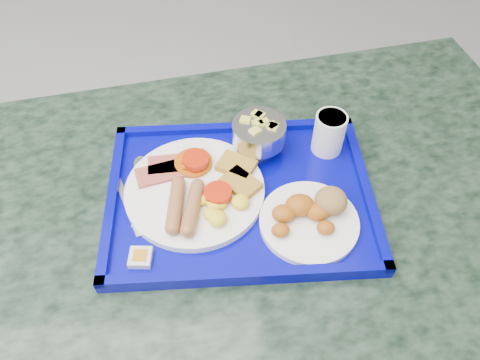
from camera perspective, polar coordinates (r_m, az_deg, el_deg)
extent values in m
cylinder|color=slate|center=(1.53, 1.62, -20.06)|extent=(0.57, 0.57, 0.03)
cylinder|color=slate|center=(1.19, 2.01, -14.31)|extent=(0.11, 0.11, 0.69)
cube|color=black|center=(0.87, 2.67, -4.08)|extent=(1.34, 1.01, 0.04)
cube|color=#030396|center=(0.86, 0.00, -2.02)|extent=(0.48, 0.35, 0.02)
cube|color=#030396|center=(0.96, -0.59, 6.43)|extent=(0.48, 0.02, 0.01)
cube|color=#030396|center=(0.76, 0.75, -11.42)|extent=(0.48, 0.02, 0.01)
cube|color=#030396|center=(0.89, 15.03, -0.70)|extent=(0.02, 0.35, 0.01)
cube|color=#030396|center=(0.87, -15.32, -2.09)|extent=(0.02, 0.35, 0.01)
cylinder|color=white|center=(0.85, -5.53, -1.29)|extent=(0.25, 0.25, 0.01)
cube|color=#AA4A44|center=(0.89, -8.39, 1.91)|extent=(0.09, 0.05, 0.01)
cube|color=#AA4A44|center=(0.88, -9.79, 0.80)|extent=(0.10, 0.07, 0.01)
cylinder|color=#BE5107|center=(0.88, -5.70, 2.10)|extent=(0.07, 0.07, 0.01)
sphere|color=#BE5107|center=(0.88, -5.15, 2.29)|extent=(0.01, 0.01, 0.01)
sphere|color=#BE5107|center=(0.87, -5.89, 2.15)|extent=(0.01, 0.01, 0.01)
sphere|color=#BE5107|center=(0.88, -5.21, 2.84)|extent=(0.01, 0.01, 0.01)
sphere|color=#BE5107|center=(0.87, -5.47, 1.59)|extent=(0.01, 0.01, 0.01)
sphere|color=#BE5107|center=(0.86, -5.40, 1.46)|extent=(0.01, 0.01, 0.01)
sphere|color=#BE5107|center=(0.87, -5.77, 2.05)|extent=(0.01, 0.01, 0.01)
sphere|color=#BE5107|center=(0.87, -4.43, 1.72)|extent=(0.01, 0.01, 0.01)
sphere|color=#BE5107|center=(0.88, -5.08, 2.42)|extent=(0.01, 0.01, 0.01)
sphere|color=#BE5107|center=(0.87, -6.76, 1.56)|extent=(0.01, 0.01, 0.01)
sphere|color=#BE5107|center=(0.88, -4.36, 2.46)|extent=(0.01, 0.01, 0.01)
sphere|color=#BE5107|center=(0.87, -5.11, 1.61)|extent=(0.01, 0.01, 0.01)
sphere|color=#BE5107|center=(0.88, -6.87, 2.16)|extent=(0.01, 0.01, 0.01)
sphere|color=#BE5107|center=(0.89, -4.68, 3.55)|extent=(0.01, 0.01, 0.01)
cube|color=#AB7E2A|center=(0.87, -0.44, 1.77)|extent=(0.08, 0.08, 0.01)
cube|color=#AB7E2A|center=(0.84, 0.08, -0.41)|extent=(0.08, 0.08, 0.01)
cylinder|color=brown|center=(0.81, -7.86, -3.00)|extent=(0.03, 0.10, 0.03)
cylinder|color=brown|center=(0.81, -5.78, -3.32)|extent=(0.04, 0.10, 0.03)
ellipsoid|color=yellow|center=(0.82, -3.84, -2.32)|extent=(0.02, 0.02, 0.01)
ellipsoid|color=yellow|center=(0.81, -3.03, -2.71)|extent=(0.03, 0.03, 0.02)
ellipsoid|color=yellow|center=(0.80, -3.45, -4.10)|extent=(0.03, 0.03, 0.02)
ellipsoid|color=yellow|center=(0.81, 0.04, -2.66)|extent=(0.03, 0.03, 0.02)
ellipsoid|color=yellow|center=(0.82, -4.68, -2.40)|extent=(0.02, 0.02, 0.02)
ellipsoid|color=yellow|center=(0.79, -2.76, -4.68)|extent=(0.03, 0.03, 0.02)
ellipsoid|color=yellow|center=(0.83, -2.01, -1.08)|extent=(0.02, 0.02, 0.02)
ellipsoid|color=yellow|center=(0.81, -2.59, -2.76)|extent=(0.03, 0.03, 0.02)
ellipsoid|color=yellow|center=(0.82, 0.01, -2.42)|extent=(0.02, 0.02, 0.01)
cylinder|color=#A81604|center=(0.87, -5.43, 2.40)|extent=(0.05, 0.05, 0.01)
cylinder|color=#A81604|center=(0.82, -2.71, -1.66)|extent=(0.05, 0.05, 0.01)
cylinder|color=white|center=(0.82, 8.39, -5.09)|extent=(0.17, 0.17, 0.01)
ellipsoid|color=#AB5814|center=(0.80, 10.41, -5.74)|extent=(0.03, 0.03, 0.02)
ellipsoid|color=#AB5814|center=(0.81, 9.45, -3.83)|extent=(0.04, 0.03, 0.03)
ellipsoid|color=#AB5814|center=(0.81, 7.30, -3.05)|extent=(0.05, 0.04, 0.03)
ellipsoid|color=#AB5814|center=(0.80, 5.34, -4.08)|extent=(0.04, 0.03, 0.03)
ellipsoid|color=#AB5814|center=(0.78, 4.96, -6.10)|extent=(0.03, 0.03, 0.02)
ellipsoid|color=olive|center=(0.82, 11.03, -2.50)|extent=(0.06, 0.06, 0.04)
cylinder|color=#B8B8BA|center=(0.92, 2.23, 3.86)|extent=(0.06, 0.06, 0.01)
cylinder|color=#B8B8BA|center=(0.91, 2.26, 4.46)|extent=(0.02, 0.02, 0.02)
cylinder|color=#B8B8BA|center=(0.89, 2.32, 5.83)|extent=(0.10, 0.10, 0.04)
cube|color=#D6D952|center=(0.90, 2.41, 7.67)|extent=(0.03, 0.03, 0.01)
cube|color=#D6D952|center=(0.87, 1.85, 5.80)|extent=(0.03, 0.03, 0.01)
cube|color=#D6D952|center=(0.88, 2.17, 6.77)|extent=(0.02, 0.02, 0.01)
cube|color=#D6D952|center=(0.88, 4.08, 6.27)|extent=(0.02, 0.02, 0.01)
cube|color=#D6D952|center=(0.90, 2.09, 7.82)|extent=(0.03, 0.03, 0.01)
cube|color=#D6D952|center=(0.89, 0.65, 7.12)|extent=(0.02, 0.02, 0.01)
cube|color=#D6D952|center=(0.89, 2.96, 6.80)|extent=(0.02, 0.02, 0.01)
cube|color=#D6D952|center=(0.88, 3.91, 6.42)|extent=(0.03, 0.03, 0.01)
cylinder|color=white|center=(0.92, 10.79, 5.64)|extent=(0.06, 0.06, 0.08)
cylinder|color=#CA470B|center=(0.89, 11.15, 7.35)|extent=(0.05, 0.05, 0.01)
cube|color=#B8B8BA|center=(0.87, -12.39, -2.20)|extent=(0.01, 0.13, 0.00)
ellipsoid|color=#B8B8BA|center=(0.92, -12.11, 2.00)|extent=(0.03, 0.04, 0.01)
cube|color=#B8B8BA|center=(0.87, -13.77, -2.42)|extent=(0.07, 0.16, 0.00)
cube|color=silver|center=(0.79, -12.03, -9.22)|extent=(0.04, 0.04, 0.01)
cube|color=orange|center=(0.78, -12.12, -8.95)|extent=(0.02, 0.02, 0.00)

